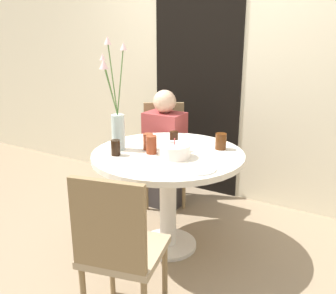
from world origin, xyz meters
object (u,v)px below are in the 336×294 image
Objects in this scene: side_plate at (199,169)px; drink_glass_4 at (174,140)px; chair_far_back at (118,246)px; drink_glass_0 at (221,141)px; drink_glass_2 at (151,145)px; birthday_cake at (175,151)px; person_guest at (165,153)px; drink_glass_1 at (148,142)px; flower_vase at (116,116)px; chair_right_flank at (164,146)px; drink_glass_3 at (116,148)px.

drink_glass_4 is at bearing 140.50° from side_plate.
drink_glass_0 is at bearing -107.91° from chair_far_back.
chair_far_back reaches higher than drink_glass_2.
chair_far_back is 6.91× the size of drink_glass_4.
birthday_cake is 1.58× the size of drink_glass_4.
person_guest reaches higher than chair_far_back.
chair_far_back is 1.56m from person_guest.
drink_glass_0 is (-0.05, 0.46, 0.05)m from side_plate.
person_guest reaches higher than drink_glass_0.
drink_glass_1 is at bearing -69.49° from person_guest.
birthday_cake is 0.27× the size of flower_vase.
drink_glass_4 is (0.09, 0.16, 0.00)m from drink_glass_2.
drink_glass_1 is 0.92× the size of drink_glass_2.
chair_far_back is 0.85× the size of person_guest.
flower_vase reaches higher than drink_glass_4.
person_guest is (-0.23, 0.61, -0.30)m from drink_glass_1.
chair_right_flank is 0.99m from flower_vase.
person_guest reaches higher than drink_glass_3.
drink_glass_4 is at bearing -52.99° from person_guest.
chair_far_back is at bearing -99.66° from chair_right_flank.
drink_glass_0 is (0.76, -0.47, 0.28)m from chair_right_flank.
chair_far_back is 7.30× the size of drink_glass_2.
flower_vase is 0.77m from drink_glass_0.
person_guest reaches higher than drink_glass_1.
person_guest is at bearing 97.38° from drink_glass_3.
person_guest is at bearing 132.48° from side_plate.
birthday_cake is at bearing 8.20° from flower_vase.
birthday_cake is 0.48m from flower_vase.
side_plate is at bearing -5.71° from flower_vase.
chair_far_back is 1.15m from drink_glass_0.
birthday_cake and drink_glass_4 have the same top height.
birthday_cake is 0.38m from drink_glass_0.
chair_right_flank reaches higher than drink_glass_2.
drink_glass_4 is at bearing -91.20° from chair_far_back.
drink_glass_3 is at bearing -138.87° from drink_glass_0.
drink_glass_1 is 1.09× the size of drink_glass_3.
drink_glass_3 is at bearing -111.56° from chair_right_flank.
chair_far_back reaches higher than drink_glass_1.
drink_glass_0 is 0.34m from drink_glass_4.
drink_glass_0 is 0.87× the size of drink_glass_4.
chair_far_back is at bearing -69.08° from drink_glass_2.
drink_glass_0 is at bearing 31.52° from flower_vase.
flower_vase is at bearing -86.78° from person_guest.
flower_vase is (-0.44, -0.06, 0.20)m from birthday_cake.
chair_right_flank reaches higher than drink_glass_4.
chair_far_back is 4.36× the size of birthday_cake.
drink_glass_1 reaches higher than side_plate.
drink_glass_4 is at bearing -148.23° from drink_glass_0.
chair_right_flank is 1.02m from drink_glass_3.
drink_glass_1 is 0.87× the size of drink_glass_4.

